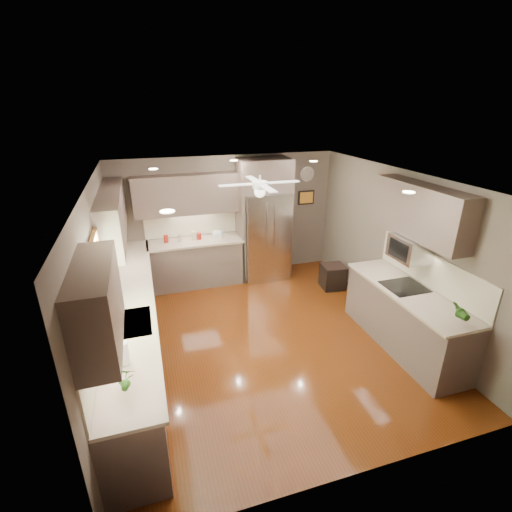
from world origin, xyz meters
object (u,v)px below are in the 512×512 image
canister_d (199,236)px  potted_plant_right (460,312)px  refrigerator (264,222)px  canister_a (166,239)px  potted_plant_left (127,378)px  canister_c (194,235)px  paper_towel (123,353)px  microwave (410,248)px  bowl (218,236)px  canister_b (180,238)px  soap_bottle (117,306)px  stool (333,276)px

canister_d → potted_plant_right: potted_plant_right is taller
refrigerator → canister_a: bearing=177.9°
canister_d → potted_plant_left: size_ratio=0.46×
canister_c → paper_towel: paper_towel is taller
refrigerator → microwave: (1.33, -2.71, 0.29)m
paper_towel → canister_a: bearing=78.7°
paper_towel → potted_plant_right: bearing=-5.6°
canister_c → microwave: (2.76, -2.81, 0.45)m
microwave → canister_a: bearing=139.8°
canister_c → bowl: size_ratio=0.67×
canister_c → potted_plant_left: size_ratio=0.55×
canister_b → potted_plant_left: potted_plant_left is taller
soap_bottle → refrigerator: bearing=40.2°
canister_b → microwave: 4.14m
potted_plant_right → soap_bottle: bearing=159.4°
canister_d → soap_bottle: bearing=-120.8°
canister_a → potted_plant_left: potted_plant_left is taller
potted_plant_left → bowl: size_ratio=1.22×
stool → soap_bottle: bearing=-160.1°
refrigerator → stool: 1.75m
potted_plant_left → potted_plant_right: (3.86, 0.02, 0.01)m
microwave → stool: 2.17m
stool → paper_towel: 4.65m
potted_plant_right → bowl: (-2.18, 3.92, -0.12)m
canister_b → refrigerator: bearing=-2.2°
canister_c → microwave: size_ratio=0.29×
canister_b → bowl: canister_b is taller
microwave → stool: bearing=96.3°
potted_plant_left → paper_towel: 0.41m
canister_d → soap_bottle: size_ratio=0.73×
canister_a → stool: (3.10, -1.01, -0.78)m
bowl → microwave: microwave is taller
canister_a → canister_b: 0.26m
bowl → canister_d: bearing=179.4°
canister_c → soap_bottle: soap_bottle is taller
stool → canister_c: bearing=158.1°
canister_c → bowl: (0.48, -0.03, -0.06)m
soap_bottle → bowl: soap_bottle is taller
canister_c → refrigerator: refrigerator is taller
canister_d → bowl: (0.38, -0.00, -0.03)m
potted_plant_left → potted_plant_right: 3.86m
potted_plant_left → microwave: 4.15m
canister_a → refrigerator: refrigerator is taller
potted_plant_left → canister_c: bearing=73.1°
canister_c → potted_plant_right: 4.76m
canister_b → potted_plant_right: size_ratio=0.42×
canister_b → soap_bottle: size_ratio=0.68×
canister_a → stool: bearing=-18.0°
canister_a → bowl: 1.02m
bowl → microwave: 3.63m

